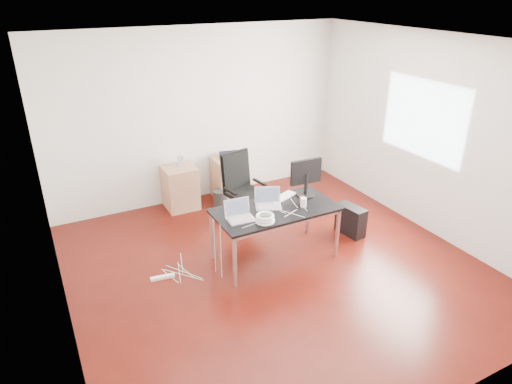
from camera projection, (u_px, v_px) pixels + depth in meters
name	position (u px, v px, depth m)	size (l,w,h in m)	color
room_shell	(280.00, 166.00, 5.36)	(5.00, 5.00, 5.00)	#3C0B06
desk	(276.00, 212.00, 5.87)	(1.60, 0.80, 0.73)	black
office_chair	(242.00, 186.00, 6.81)	(0.56, 0.58, 1.08)	black
filing_cabinet_left	(180.00, 187.00, 7.37)	(0.50, 0.50, 0.70)	#A67353
filing_cabinet_right	(229.00, 178.00, 7.73)	(0.50, 0.50, 0.70)	#A67353
pc_tower	(351.00, 220.00, 6.63)	(0.20, 0.45, 0.44)	black
wastebasket	(220.00, 198.00, 7.48)	(0.24, 0.24, 0.28)	black
power_strip	(163.00, 277.00, 5.70)	(0.30, 0.06, 0.04)	white
laptop_left	(240.00, 215.00, 5.57)	(0.35, 0.27, 0.23)	silver
laptop_right	(268.00, 202.00, 5.89)	(0.40, 0.37, 0.23)	silver
monitor	(306.00, 176.00, 6.11)	(0.45, 0.26, 0.51)	black
keyboard	(283.00, 197.00, 6.13)	(0.44, 0.14, 0.02)	white
cup_white	(303.00, 202.00, 5.87)	(0.08, 0.08, 0.12)	white
cup_brown	(302.00, 200.00, 5.96)	(0.08, 0.08, 0.10)	#5B261F
cable_coil	(265.00, 219.00, 5.49)	(0.24, 0.24, 0.11)	white
power_adapter	(271.00, 220.00, 5.54)	(0.07, 0.07, 0.03)	white
speaker	(181.00, 161.00, 7.24)	(0.09, 0.08, 0.18)	#9E9E9E
navy_garment	(229.00, 155.00, 7.59)	(0.30, 0.24, 0.09)	black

